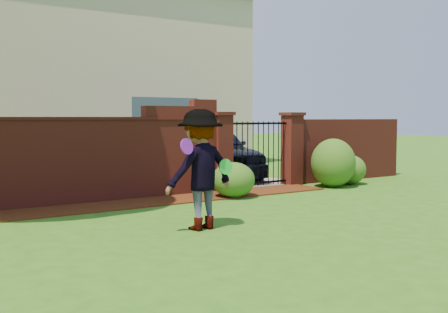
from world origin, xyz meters
TOP-DOWN VIEW (x-y plane):
  - ground at (0.00, 0.00)m, footprint 80.00×80.00m
  - mulch_bed at (-0.95, 3.34)m, footprint 11.10×1.08m
  - brick_wall at (-2.01, 4.00)m, footprint 8.70×0.31m
  - brick_wall_return at (6.60, 4.00)m, footprint 4.00×0.25m
  - pillar_left at (2.40, 4.00)m, footprint 0.50×0.50m
  - pillar_right at (4.60, 4.00)m, footprint 0.50×0.50m
  - iron_gate at (3.50, 4.00)m, footprint 1.78×0.03m
  - driveway at (3.50, 8.00)m, footprint 3.20×8.00m
  - house at (1.00, 12.00)m, footprint 12.40×6.40m
  - car at (3.55, 6.21)m, footprint 2.57×4.86m
  - shrub_left at (2.05, 2.97)m, footprint 0.95×0.95m
  - shrub_middle at (5.12, 3.03)m, footprint 1.11×1.11m
  - shrub_right at (5.89, 3.21)m, footprint 0.87×0.87m
  - man at (-0.22, 0.53)m, footprint 1.28×0.83m
  - frisbee_purple at (-0.58, 0.34)m, footprint 0.26×0.14m
  - frisbee_green at (0.13, 0.37)m, footprint 0.25×0.07m

SIDE VIEW (x-z plane):
  - ground at x=0.00m, z-range -0.01..0.00m
  - driveway at x=3.50m, z-range 0.00..0.01m
  - mulch_bed at x=-0.95m, z-range 0.00..0.03m
  - shrub_right at x=5.89m, z-range 0.00..0.78m
  - shrub_left at x=2.05m, z-range 0.00..0.78m
  - shrub_middle at x=5.12m, z-range 0.00..1.22m
  - car at x=3.55m, z-range 0.00..1.58m
  - brick_wall_return at x=6.60m, z-range 0.00..1.70m
  - iron_gate at x=3.50m, z-range 0.05..1.65m
  - brick_wall at x=-2.01m, z-range -0.15..2.01m
  - man at x=-0.22m, z-range 0.00..1.88m
  - pillar_left at x=2.40m, z-range 0.02..1.90m
  - pillar_right at x=4.60m, z-range 0.02..1.90m
  - frisbee_green at x=0.13m, z-range 0.86..1.10m
  - frisbee_purple at x=-0.58m, z-range 1.20..1.44m
  - house at x=1.00m, z-range 0.01..6.31m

